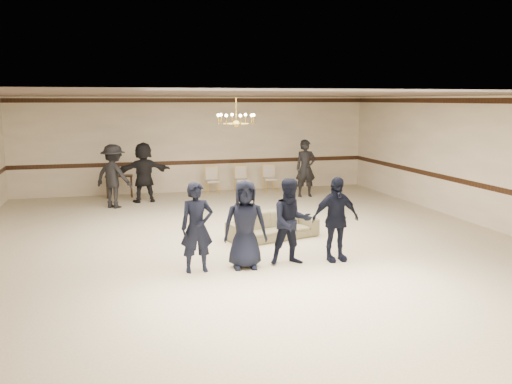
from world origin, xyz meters
TOP-DOWN VIEW (x-y plane):
  - room at (0.00, 0.00)m, footprint 12.01×14.01m
  - chair_rail at (0.00, 6.99)m, footprint 12.00×0.02m
  - crown_molding at (0.00, 6.99)m, footprint 12.00×0.02m
  - chandelier at (0.00, 1.00)m, footprint 0.94×0.94m
  - boy_a at (-1.42, -1.91)m, footprint 0.62×0.42m
  - boy_b at (-0.52, -1.91)m, footprint 0.87×0.63m
  - boy_c at (0.38, -1.91)m, footprint 0.82×0.65m
  - boy_d at (1.28, -1.91)m, footprint 0.98×0.44m
  - settee at (0.62, 0.06)m, footprint 2.18×1.33m
  - adult_left at (-2.77, 4.73)m, footprint 1.36×1.27m
  - adult_mid at (-1.87, 5.43)m, footprint 1.76×0.74m
  - adult_right at (3.23, 5.03)m, footprint 0.68×0.46m
  - banquet_chair_left at (0.42, 6.28)m, footprint 0.45×0.45m
  - banquet_chair_mid at (1.42, 6.28)m, footprint 0.45×0.45m
  - banquet_chair_right at (2.42, 6.28)m, footprint 0.46×0.46m
  - console_table at (-2.58, 6.48)m, footprint 0.88×0.43m

SIDE VIEW (x-z plane):
  - settee at x=0.62m, z-range 0.00..0.60m
  - console_table at x=-2.58m, z-range 0.00..0.72m
  - banquet_chair_left at x=0.42m, z-range 0.00..0.90m
  - banquet_chair_mid at x=1.42m, z-range 0.00..0.90m
  - banquet_chair_right at x=2.42m, z-range 0.00..0.90m
  - boy_a at x=-1.42m, z-range 0.00..1.65m
  - boy_b at x=-0.52m, z-range 0.00..1.65m
  - boy_c at x=0.38m, z-range 0.00..1.65m
  - boy_d at x=1.28m, z-range 0.00..1.65m
  - adult_left at x=-2.77m, z-range 0.00..1.84m
  - adult_mid at x=-1.87m, z-range 0.00..1.84m
  - adult_right at x=3.23m, z-range 0.00..1.84m
  - chair_rail at x=0.00m, z-range 0.93..1.07m
  - room at x=0.00m, z-range -0.01..3.20m
  - chandelier at x=0.00m, z-range 2.43..3.32m
  - crown_molding at x=0.00m, z-range 3.01..3.15m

